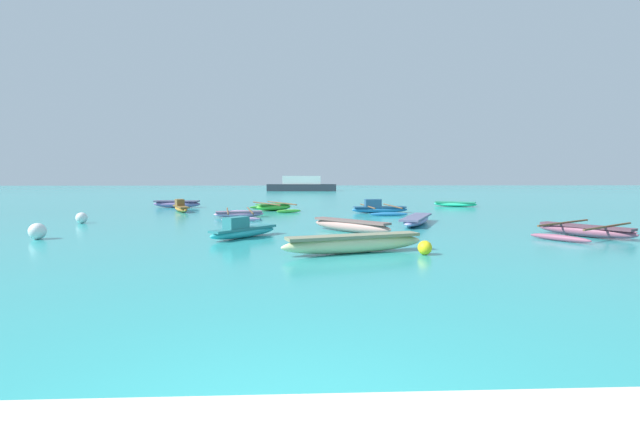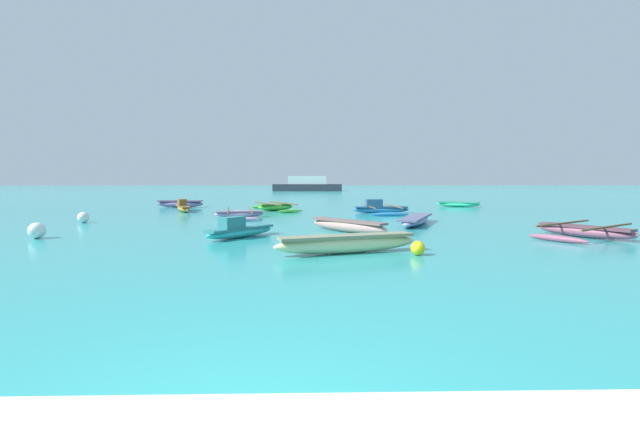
% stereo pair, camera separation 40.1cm
% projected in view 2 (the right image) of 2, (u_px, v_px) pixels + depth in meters
% --- Properties ---
extents(moored_boat_0, '(2.97, 2.13, 0.35)m').
position_uv_depth(moored_boat_0, '(458.00, 204.00, 29.74)').
color(moored_boat_0, '#30E1A3').
rests_on(moored_boat_0, ground_plane).
extents(moored_boat_1, '(2.57, 4.84, 0.37)m').
position_uv_depth(moored_boat_1, '(240.00, 214.00, 21.71)').
color(moored_boat_1, '#D19CD4').
rests_on(moored_boat_1, ground_plane).
extents(moored_boat_2, '(2.46, 4.15, 0.35)m').
position_uv_depth(moored_boat_2, '(416.00, 220.00, 18.21)').
color(moored_boat_2, '#8E92D2').
rests_on(moored_boat_2, ground_plane).
extents(moored_boat_3, '(1.78, 3.07, 0.72)m').
position_uv_depth(moored_boat_3, '(183.00, 207.00, 25.56)').
color(moored_boat_3, '#BF7E2E').
rests_on(moored_boat_3, ground_plane).
extents(moored_boat_4, '(3.41, 4.45, 0.48)m').
position_uv_depth(moored_boat_4, '(276.00, 207.00, 26.20)').
color(moored_boat_4, '#52CE42').
rests_on(moored_boat_4, ground_plane).
extents(moored_boat_5, '(2.18, 2.55, 0.71)m').
position_uv_depth(moored_boat_5, '(239.00, 230.00, 14.18)').
color(moored_boat_5, '#30C1CA').
rests_on(moored_boat_5, ground_plane).
extents(moored_boat_6, '(3.28, 1.04, 0.48)m').
position_uv_depth(moored_boat_6, '(180.00, 204.00, 29.05)').
color(moored_boat_6, slate).
rests_on(moored_boat_6, ground_plane).
extents(moored_boat_7, '(2.79, 3.01, 0.45)m').
position_uv_depth(moored_boat_7, '(348.00, 225.00, 15.63)').
color(moored_boat_7, tan).
rests_on(moored_boat_7, ground_plane).
extents(moored_boat_8, '(3.96, 1.70, 0.48)m').
position_uv_depth(moored_boat_8, '(347.00, 243.00, 11.21)').
color(moored_boat_8, beige).
rests_on(moored_boat_8, ground_plane).
extents(moored_boat_9, '(4.13, 3.59, 0.45)m').
position_uv_depth(moored_boat_9, '(585.00, 231.00, 14.22)').
color(moored_boat_9, '#8E4B63').
rests_on(moored_boat_9, ground_plane).
extents(moored_boat_10, '(3.25, 4.33, 0.78)m').
position_uv_depth(moored_boat_10, '(380.00, 209.00, 24.25)').
color(moored_boat_10, '#287ABE').
rests_on(moored_boat_10, ground_plane).
extents(mooring_buoy_0, '(0.53, 0.53, 0.53)m').
position_uv_depth(mooring_buoy_0, '(37.00, 231.00, 13.94)').
color(mooring_buoy_0, white).
rests_on(mooring_buoy_0, ground_plane).
extents(mooring_buoy_1, '(0.37, 0.37, 0.37)m').
position_uv_depth(mooring_buoy_1, '(418.00, 248.00, 10.91)').
color(mooring_buoy_1, yellow).
rests_on(mooring_buoy_1, ground_plane).
extents(mooring_buoy_2, '(0.48, 0.48, 0.48)m').
position_uv_depth(mooring_buoy_2, '(83.00, 217.00, 18.90)').
color(mooring_buoy_2, white).
rests_on(mooring_buoy_2, ground_plane).
extents(distant_ferry, '(10.84, 2.38, 2.38)m').
position_uv_depth(distant_ferry, '(307.00, 185.00, 67.69)').
color(distant_ferry, '#2D333D').
rests_on(distant_ferry, ground_plane).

